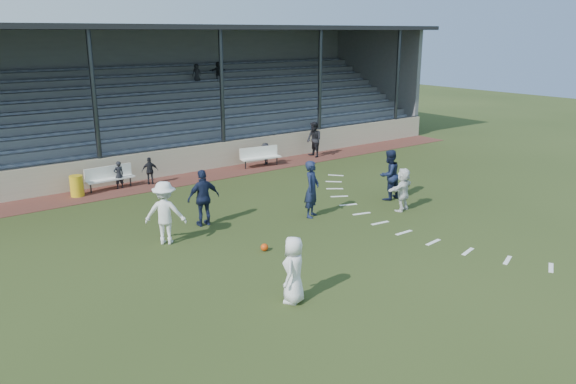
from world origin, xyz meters
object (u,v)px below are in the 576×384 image
Objects in this scene: football at (264,247)px; player_navy_lead at (312,189)px; trash_bin at (77,186)px; bench_left at (109,176)px; official at (314,140)px; bench_right at (260,155)px; player_white_lead at (294,270)px.

player_navy_lead is at bearing 27.68° from football.
trash_bin is at bearing 106.19° from football.
bench_left reaches higher than football.
bench_left is 1.00× the size of player_navy_lead.
official reaches higher than football.
bench_left is 9.55m from football.
bench_right is at bearing 36.60° from player_navy_lead.
official is at bearing -167.17° from player_white_lead.
bench_right is 7.92m from player_navy_lead.
football is 0.13× the size of official.
player_navy_lead is (-2.81, -7.39, 0.42)m from bench_right.
trash_bin is 9.57m from football.
bench_right is 1.23× the size of player_white_lead.
official is at bearing 17.49° from player_navy_lead.
official is at bearing -4.40° from bench_left.
football is (-5.99, -9.05, -0.47)m from bench_right.
football is at bearing -115.97° from bench_right.
bench_left is 1.45m from trash_bin.
player_white_lead is (-1.28, -3.11, 0.72)m from football.
player_white_lead reaches higher than football.
player_white_lead is (-7.28, -12.16, 0.25)m from bench_right.
player_white_lead reaches higher than trash_bin.
player_navy_lead reaches higher than bench_right.
trash_bin is 12.13m from official.
player_navy_lead is 1.11× the size of official.
official is (12.12, -0.03, 0.49)m from trash_bin.
bench_left is 8.97m from player_navy_lead.
bench_left and bench_right have the same top height.
player_white_lead is at bearing -165.62° from player_navy_lead.
bench_right is 8.66m from trash_bin.
trash_bin is at bearing 95.32° from player_navy_lead.
bench_right is 1.12× the size of official.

